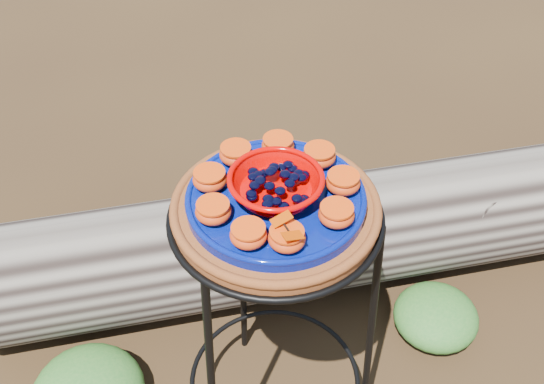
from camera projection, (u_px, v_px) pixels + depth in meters
name	position (u px, v px, depth m)	size (l,w,h in m)	color
plant_stand	(275.00, 329.00, 1.50)	(0.44, 0.44, 0.70)	black
terracotta_saucer	(276.00, 211.00, 1.25)	(0.38, 0.38, 0.03)	#6C2F0E
cobalt_plate	(276.00, 200.00, 1.23)	(0.32, 0.32, 0.02)	#000650
red_bowl	(276.00, 187.00, 1.21)	(0.16, 0.16, 0.05)	#C60200
glass_gems	(276.00, 172.00, 1.18)	(0.13, 0.13, 0.02)	black
orange_half_0	(287.00, 238.00, 1.12)	(0.06, 0.06, 0.03)	red
orange_half_1	(336.00, 214.00, 1.16)	(0.06, 0.06, 0.03)	red
orange_half_2	(343.00, 183.00, 1.22)	(0.06, 0.06, 0.03)	red
orange_half_3	(319.00, 156.00, 1.28)	(0.06, 0.06, 0.03)	red
orange_half_4	(278.00, 146.00, 1.30)	(0.06, 0.06, 0.03)	red
orange_half_5	(236.00, 154.00, 1.28)	(0.06, 0.06, 0.03)	red
orange_half_6	(210.00, 179.00, 1.23)	(0.06, 0.06, 0.03)	red
orange_half_7	(213.00, 211.00, 1.17)	(0.06, 0.06, 0.03)	red
orange_half_8	(248.00, 235.00, 1.13)	(0.06, 0.06, 0.03)	red
butterfly	(287.00, 228.00, 1.10)	(0.08, 0.05, 0.01)	#C13A00
driftwood_log	(298.00, 238.00, 1.95)	(1.76, 0.46, 0.33)	black
foliage_right	(436.00, 316.00, 1.88)	(0.23, 0.23, 0.12)	#215F1F
foliage_back	(146.00, 261.00, 2.01)	(0.30, 0.30, 0.15)	#215F1F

